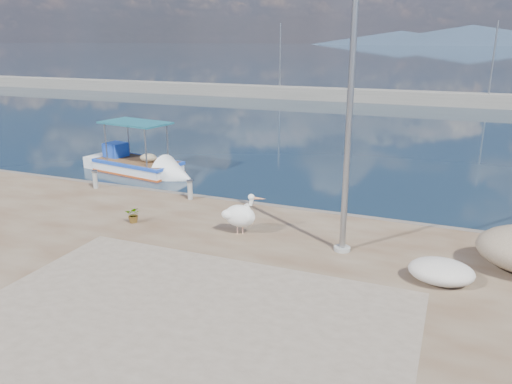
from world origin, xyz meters
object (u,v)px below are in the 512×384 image
(boat_left, at_px, (137,167))
(lamp_post, at_px, (349,128))
(bollard_near, at_px, (190,189))
(pelican, at_px, (241,215))

(boat_left, bearing_deg, lamp_post, -20.60)
(boat_left, height_order, lamp_post, lamp_post)
(boat_left, bearing_deg, bollard_near, -29.07)
(boat_left, distance_m, bollard_near, 6.63)
(lamp_post, bearing_deg, pelican, 178.83)
(lamp_post, bearing_deg, bollard_near, 158.34)
(boat_left, height_order, pelican, boat_left)
(pelican, height_order, bollard_near, pelican)
(pelican, xyz_separation_m, lamp_post, (3.01, -0.06, 2.73))
(pelican, bearing_deg, boat_left, 117.69)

